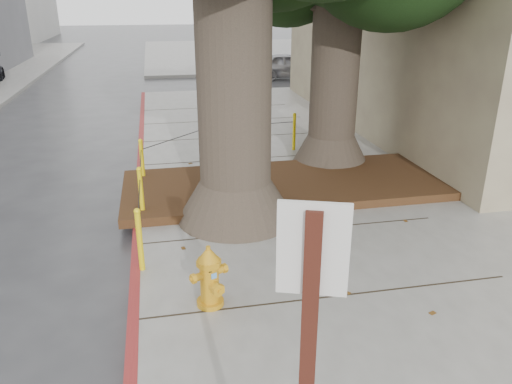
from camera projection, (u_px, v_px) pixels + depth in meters
ground at (293, 311)px, 6.41m from camera, size 140.00×140.00×0.00m
sidewalk_far at (262, 53)px, 34.85m from camera, size 16.00×20.00×0.15m
curb_red at (137, 235)px, 8.29m from camera, size 0.14×26.00×0.16m
planter_bed at (285, 185)px, 10.05m from camera, size 6.40×2.60×0.16m
bollard_ring at (194, 162)px, 10.00m from camera, size 3.79×5.39×0.95m
fire_hydrant at (210, 277)px, 6.14m from camera, size 0.45×0.45×0.82m
car_silver at (289, 66)px, 24.22m from camera, size 3.74×1.67×1.25m
car_red at (360, 62)px, 25.01m from camera, size 4.21×1.85×1.34m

